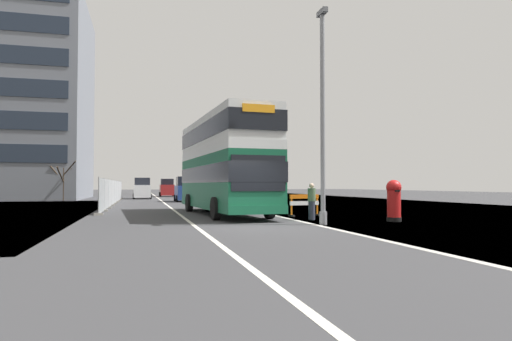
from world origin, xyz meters
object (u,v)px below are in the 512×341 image
object	(u,v)px
car_oncoming_near	(186,190)
car_receding_mid	(142,189)
lamppost_foreground	(323,122)
roadworks_barrier	(304,203)
pedestrian_at_kerb	(312,201)
double_decker_bus	(224,164)
red_pillar_postbox	(394,199)
car_receding_far	(167,188)

from	to	relation	value
car_oncoming_near	car_receding_mid	xyz separation A→B (m)	(-3.83, 9.59, 0.02)
lamppost_foreground	roadworks_barrier	distance (m)	5.79
lamppost_foreground	pedestrian_at_kerb	world-z (taller)	lamppost_foreground
double_decker_bus	red_pillar_postbox	distance (m)	8.77
car_receding_far	pedestrian_at_kerb	xyz separation A→B (m)	(3.86, -41.94, -0.28)
car_oncoming_near	double_decker_bus	bearing A→B (deg)	-89.61
car_oncoming_near	pedestrian_at_kerb	size ratio (longest dim) A/B	2.70
roadworks_barrier	pedestrian_at_kerb	size ratio (longest dim) A/B	1.07
double_decker_bus	car_oncoming_near	world-z (taller)	double_decker_bus
double_decker_bus	roadworks_barrier	size ratio (longest dim) A/B	6.72
roadworks_barrier	car_receding_mid	xyz separation A→B (m)	(-7.57, 30.51, 0.42)
lamppost_foreground	red_pillar_postbox	xyz separation A→B (m)	(3.44, 0.67, -2.97)
roadworks_barrier	double_decker_bus	bearing A→B (deg)	149.92
double_decker_bus	roadworks_barrier	bearing A→B (deg)	-30.08
lamppost_foreground	car_receding_mid	distance (m)	35.91
red_pillar_postbox	car_oncoming_near	distance (m)	25.69
car_receding_mid	car_receding_far	distance (m)	9.63
car_oncoming_near	pedestrian_at_kerb	xyz separation A→B (m)	(3.21, -23.26, -0.26)
roadworks_barrier	pedestrian_at_kerb	world-z (taller)	pedestrian_at_kerb
double_decker_bus	car_receding_far	size ratio (longest dim) A/B	2.95
pedestrian_at_kerb	car_receding_far	bearing A→B (deg)	95.26
double_decker_bus	roadworks_barrier	distance (m)	4.62
car_receding_mid	car_oncoming_near	bearing A→B (deg)	-68.25
lamppost_foreground	double_decker_bus	bearing A→B (deg)	111.24
double_decker_bus	lamppost_foreground	size ratio (longest dim) A/B	1.38
car_receding_mid	pedestrian_at_kerb	world-z (taller)	car_receding_mid
car_receding_mid	car_receding_far	bearing A→B (deg)	70.75
lamppost_foreground	car_receding_mid	xyz separation A→B (m)	(-6.59, 35.18, -2.85)
car_oncoming_near	car_receding_mid	bearing A→B (deg)	111.75
car_oncoming_near	red_pillar_postbox	bearing A→B (deg)	-76.03
lamppost_foreground	car_receding_far	distance (m)	44.49
car_oncoming_near	pedestrian_at_kerb	distance (m)	23.48
pedestrian_at_kerb	car_oncoming_near	bearing A→B (deg)	97.85
car_oncoming_near	car_receding_far	world-z (taller)	car_receding_far
car_receding_mid	pedestrian_at_kerb	size ratio (longest dim) A/B	2.66
lamppost_foreground	roadworks_barrier	world-z (taller)	lamppost_foreground
lamppost_foreground	car_oncoming_near	size ratio (longest dim) A/B	1.93
double_decker_bus	pedestrian_at_kerb	bearing A→B (deg)	-55.27
double_decker_bus	red_pillar_postbox	xyz separation A→B (m)	(6.07, -6.11, -1.67)
double_decker_bus	red_pillar_postbox	size ratio (longest dim) A/B	6.64
car_receding_mid	car_receding_far	world-z (taller)	car_receding_far
double_decker_bus	roadworks_barrier	xyz separation A→B (m)	(3.62, -2.10, -1.97)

